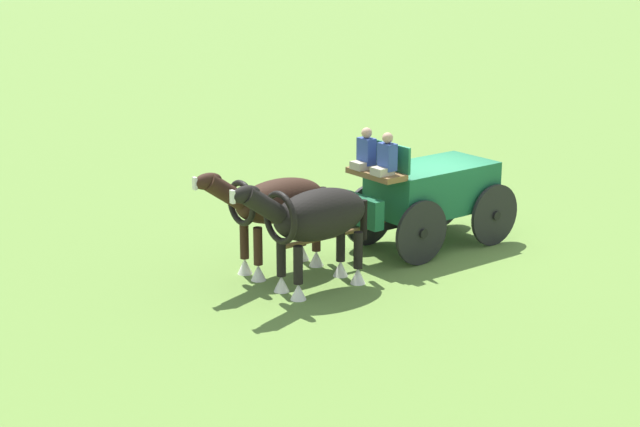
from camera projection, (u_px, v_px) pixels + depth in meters
ground_plane at (431, 245)px, 21.91m from camera, size 220.00×220.00×0.00m
show_wagon at (427, 191)px, 21.47m from camera, size 5.77×2.45×2.74m
draft_horse_near at (314, 218)px, 18.87m from camera, size 3.07×1.39×2.29m
draft_horse_off at (274, 205)px, 19.86m from camera, size 3.06×1.29×2.26m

